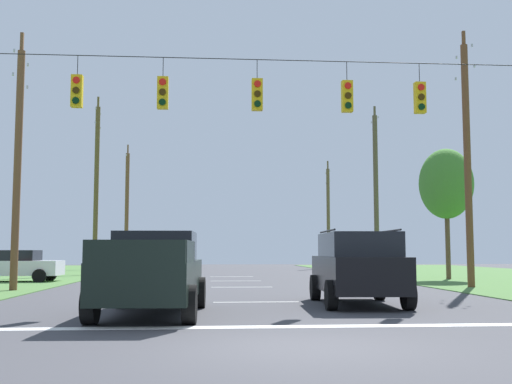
% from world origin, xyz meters
% --- Properties ---
extents(ground_plane, '(120.00, 120.00, 0.00)m').
position_xyz_m(ground_plane, '(0.00, 0.00, 0.00)').
color(ground_plane, '#3D3D42').
extents(stop_bar_stripe, '(14.40, 0.45, 0.01)m').
position_xyz_m(stop_bar_stripe, '(0.00, 2.60, 0.00)').
color(stop_bar_stripe, white).
rests_on(stop_bar_stripe, ground).
extents(lane_dash_0, '(2.50, 0.15, 0.01)m').
position_xyz_m(lane_dash_0, '(0.00, 8.60, 0.00)').
color(lane_dash_0, white).
rests_on(lane_dash_0, ground).
extents(lane_dash_1, '(2.50, 0.15, 0.01)m').
position_xyz_m(lane_dash_1, '(0.00, 16.19, 0.00)').
color(lane_dash_1, white).
rests_on(lane_dash_1, ground).
extents(lane_dash_2, '(2.50, 0.15, 0.01)m').
position_xyz_m(lane_dash_2, '(0.00, 21.57, 0.00)').
color(lane_dash_2, white).
rests_on(lane_dash_2, ground).
extents(lane_dash_3, '(2.50, 0.15, 0.01)m').
position_xyz_m(lane_dash_3, '(0.00, 26.88, 0.00)').
color(lane_dash_3, white).
rests_on(lane_dash_3, ground).
extents(overhead_signal_span, '(17.23, 0.31, 7.71)m').
position_xyz_m(overhead_signal_span, '(0.04, 8.43, 4.37)').
color(overhead_signal_span, '#4E382D').
rests_on(overhead_signal_span, ground).
extents(pickup_truck, '(2.48, 5.48, 1.95)m').
position_xyz_m(pickup_truck, '(-2.70, 5.11, 0.97)').
color(pickup_truck, black).
rests_on(pickup_truck, ground).
extents(suv_black, '(2.40, 4.89, 2.05)m').
position_xyz_m(suv_black, '(2.73, 7.43, 1.06)').
color(suv_black, black).
rests_on(suv_black, ground).
extents(distant_car_crossing_white, '(4.35, 2.12, 1.52)m').
position_xyz_m(distant_car_crossing_white, '(-10.63, 21.34, 0.79)').
color(distant_car_crossing_white, silver).
rests_on(distant_car_crossing_white, ground).
extents(utility_pole_mid_right, '(0.29, 1.98, 10.68)m').
position_xyz_m(utility_pole_mid_right, '(9.24, 15.05, 5.34)').
color(utility_pole_mid_right, brown).
rests_on(utility_pole_mid_right, ground).
extents(utility_pole_far_right, '(0.31, 1.69, 10.83)m').
position_xyz_m(utility_pole_far_right, '(9.34, 29.55, 5.26)').
color(utility_pole_far_right, brown).
rests_on(utility_pole_far_right, ground).
extents(utility_pole_near_left, '(0.29, 1.85, 9.47)m').
position_xyz_m(utility_pole_near_left, '(9.23, 45.06, 4.66)').
color(utility_pole_near_left, brown).
rests_on(utility_pole_near_left, ground).
extents(utility_pole_far_left, '(0.28, 1.93, 9.88)m').
position_xyz_m(utility_pole_far_left, '(-8.62, 14.37, 4.90)').
color(utility_pole_far_left, brown).
rests_on(utility_pole_far_left, ground).
extents(utility_pole_distant_right, '(0.29, 1.87, 11.23)m').
position_xyz_m(utility_pole_distant_right, '(-8.39, 30.01, 5.59)').
color(utility_pole_distant_right, brown).
rests_on(utility_pole_distant_right, ground).
extents(utility_pole_distant_left, '(0.33, 1.94, 10.65)m').
position_xyz_m(utility_pole_distant_left, '(-8.34, 44.71, 5.08)').
color(utility_pole_distant_left, brown).
rests_on(utility_pole_distant_left, ground).
extents(tree_roadside_right, '(2.82, 2.82, 6.87)m').
position_xyz_m(tree_roadside_right, '(11.12, 22.26, 4.99)').
color(tree_roadside_right, brown).
rests_on(tree_roadside_right, ground).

